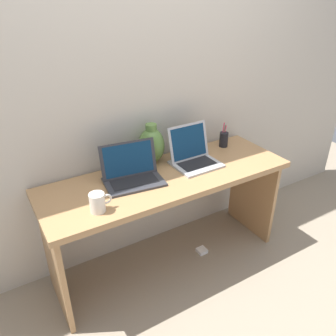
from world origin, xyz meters
name	(u,v)px	position (x,y,z in m)	size (l,w,h in m)	color
ground_plane	(168,260)	(0.00, 0.00, 0.00)	(6.00, 6.00, 0.00)	gray
back_wall	(143,92)	(0.00, 0.32, 1.20)	(4.40, 0.04, 2.40)	beige
desk	(168,194)	(0.00, 0.00, 0.59)	(1.66, 0.56, 0.73)	#AD7F51
laptop_left	(131,171)	(-0.23, 0.06, 0.79)	(0.38, 0.29, 0.23)	#333338
laptop_right	(193,154)	(0.23, 0.06, 0.80)	(0.31, 0.27, 0.26)	#B2B2B7
green_vase	(151,145)	(0.00, 0.22, 0.86)	(0.18, 0.18, 0.28)	#5B843D
coffee_mug	(98,202)	(-0.53, -0.15, 0.79)	(0.13, 0.08, 0.11)	white
pen_cup	(224,139)	(0.59, 0.17, 0.79)	(0.07, 0.07, 0.19)	black
power_brick	(202,251)	(0.27, -0.06, 0.01)	(0.07, 0.07, 0.03)	white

